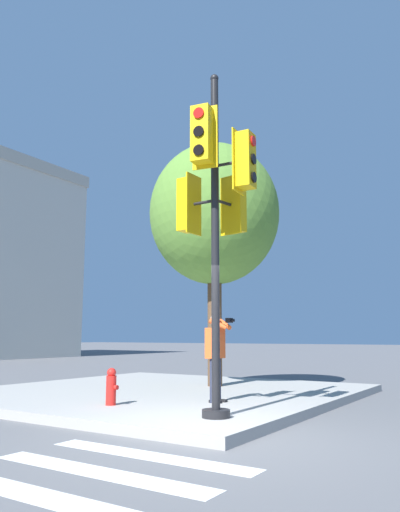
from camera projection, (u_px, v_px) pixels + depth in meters
name	position (u px, v px, depth m)	size (l,w,h in m)	color
ground_plane	(212.00, 440.00, 6.78)	(160.00, 160.00, 0.00)	#5B5B5E
sidewalk_corner	(162.00, 393.00, 11.57)	(8.00, 8.00, 0.17)	#9E9B96
traffic_signal_pole	(217.00, 201.00, 8.09)	(1.41, 1.41, 5.61)	black
person_photographer	(216.00, 349.00, 9.48)	(0.50, 0.53, 1.63)	black
street_tree	(214.00, 215.00, 13.03)	(3.37, 3.37, 6.24)	brown
fire_hydrant	(111.00, 387.00, 8.98)	(0.18, 0.24, 0.65)	red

